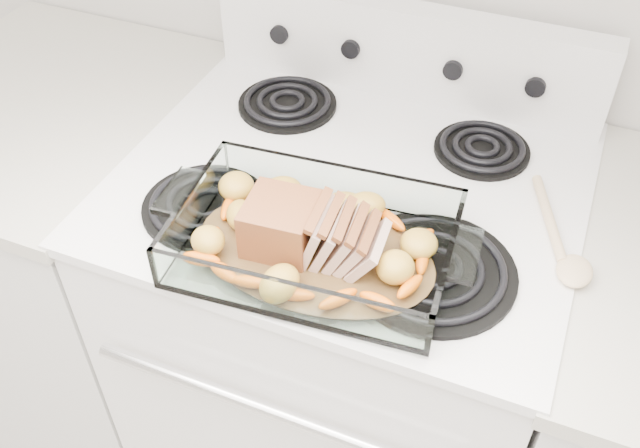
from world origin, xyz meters
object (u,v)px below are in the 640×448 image
at_px(electric_range, 344,341).
at_px(baking_dish, 315,246).
at_px(counter_left, 88,261).
at_px(pork_roast, 302,229).

distance_m(electric_range, baking_dish, 0.52).
relative_size(counter_left, pork_roast, 4.44).
relative_size(electric_range, counter_left, 1.20).
xyz_separation_m(baking_dish, pork_roast, (-0.02, 0.00, 0.03)).
xyz_separation_m(electric_range, pork_roast, (-0.00, -0.20, 0.51)).
bearing_deg(counter_left, pork_roast, -16.81).
distance_m(counter_left, pork_roast, 0.87).
bearing_deg(pork_roast, counter_left, 147.18).
height_order(baking_dish, pork_roast, pork_roast).
height_order(counter_left, baking_dish, baking_dish).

